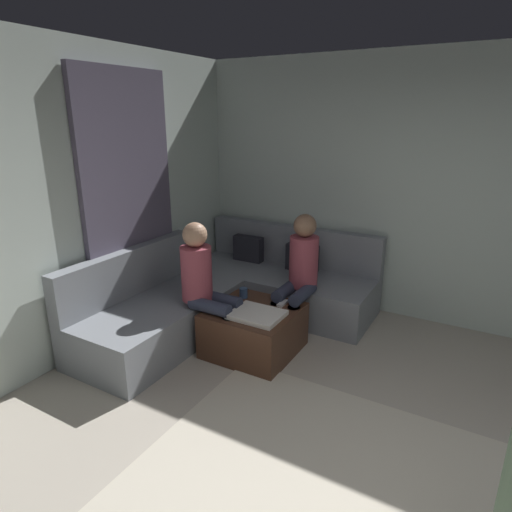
{
  "coord_description": "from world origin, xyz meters",
  "views": [
    {
      "loc": [
        0.27,
        -1.68,
        2.09
      ],
      "look_at": [
        -1.63,
        1.63,
        0.85
      ],
      "focal_mm": 30.57,
      "sensor_mm": 36.0,
      "label": 1
    }
  ],
  "objects_px": {
    "ottoman": "(254,330)",
    "person_on_couch_side": "(206,283)",
    "coffee_mug": "(243,293)",
    "game_remote": "(283,303)",
    "sectional_couch": "(231,294)",
    "person_on_couch_back": "(299,271)"
  },
  "relations": [
    {
      "from": "sectional_couch",
      "to": "person_on_couch_side",
      "type": "bearing_deg",
      "value": -76.8
    },
    {
      "from": "ottoman",
      "to": "game_remote",
      "type": "bearing_deg",
      "value": 50.71
    },
    {
      "from": "game_remote",
      "to": "coffee_mug",
      "type": "bearing_deg",
      "value": -174.29
    },
    {
      "from": "game_remote",
      "to": "person_on_couch_back",
      "type": "height_order",
      "value": "person_on_couch_back"
    },
    {
      "from": "sectional_couch",
      "to": "coffee_mug",
      "type": "xyz_separation_m",
      "value": [
        0.33,
        -0.28,
        0.19
      ]
    },
    {
      "from": "game_remote",
      "to": "person_on_couch_side",
      "type": "distance_m",
      "value": 0.74
    },
    {
      "from": "sectional_couch",
      "to": "person_on_couch_side",
      "type": "relative_size",
      "value": 2.12
    },
    {
      "from": "ottoman",
      "to": "person_on_couch_back",
      "type": "distance_m",
      "value": 0.71
    },
    {
      "from": "game_remote",
      "to": "person_on_couch_side",
      "type": "xyz_separation_m",
      "value": [
        -0.58,
        -0.39,
        0.23
      ]
    },
    {
      "from": "coffee_mug",
      "to": "person_on_couch_back",
      "type": "relative_size",
      "value": 0.08
    },
    {
      "from": "game_remote",
      "to": "sectional_couch",
      "type": "bearing_deg",
      "value": 161.96
    },
    {
      "from": "sectional_couch",
      "to": "game_remote",
      "type": "bearing_deg",
      "value": -18.04
    },
    {
      "from": "ottoman",
      "to": "person_on_couch_side",
      "type": "distance_m",
      "value": 0.62
    },
    {
      "from": "sectional_couch",
      "to": "person_on_couch_back",
      "type": "distance_m",
      "value": 0.85
    },
    {
      "from": "ottoman",
      "to": "game_remote",
      "type": "relative_size",
      "value": 5.07
    },
    {
      "from": "coffee_mug",
      "to": "person_on_couch_side",
      "type": "relative_size",
      "value": 0.08
    },
    {
      "from": "ottoman",
      "to": "game_remote",
      "type": "xyz_separation_m",
      "value": [
        0.18,
        0.22,
        0.22
      ]
    },
    {
      "from": "ottoman",
      "to": "person_on_couch_back",
      "type": "xyz_separation_m",
      "value": [
        0.21,
        0.51,
        0.45
      ]
    },
    {
      "from": "coffee_mug",
      "to": "game_remote",
      "type": "distance_m",
      "value": 0.4
    },
    {
      "from": "game_remote",
      "to": "person_on_couch_back",
      "type": "xyz_separation_m",
      "value": [
        0.03,
        0.29,
        0.23
      ]
    },
    {
      "from": "person_on_couch_side",
      "to": "sectional_couch",
      "type": "bearing_deg",
      "value": -166.8
    },
    {
      "from": "person_on_couch_back",
      "to": "coffee_mug",
      "type": "bearing_deg",
      "value": 37.8
    }
  ]
}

